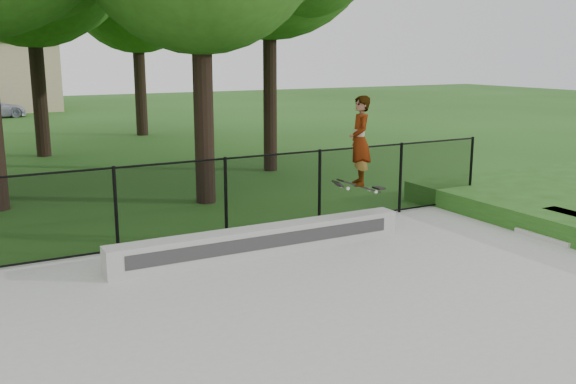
% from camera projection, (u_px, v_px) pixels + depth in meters
% --- Properties ---
extents(grind_ledge, '(5.31, 0.40, 0.46)m').
position_uv_depth(grind_ledge, '(262.00, 240.00, 10.85)').
color(grind_ledge, '#ADADA8').
rests_on(grind_ledge, concrete_slab).
extents(skater_airborne, '(0.80, 0.67, 1.78)m').
position_uv_depth(skater_airborne, '(360.00, 143.00, 11.17)').
color(skater_airborne, black).
rests_on(skater_airborne, ground).
extents(chainlink_fence, '(16.06, 0.06, 1.50)m').
position_uv_depth(chainlink_fence, '(116.00, 210.00, 10.77)').
color(chainlink_fence, black).
rests_on(chainlink_fence, concrete_slab).
extents(concrete_steps, '(1.07, 1.20, 0.45)m').
position_uv_depth(concrete_steps, '(565.00, 229.00, 11.94)').
color(concrete_steps, '#ACACA7').
rests_on(concrete_steps, ground).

